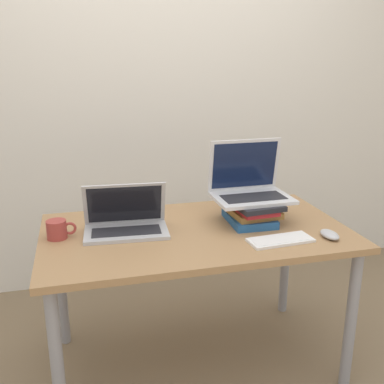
{
  "coord_description": "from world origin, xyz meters",
  "views": [
    {
      "loc": [
        -0.49,
        -1.46,
        1.46
      ],
      "look_at": [
        -0.02,
        0.39,
        0.89
      ],
      "focal_mm": 42.0,
      "sensor_mm": 36.0,
      "label": 1
    }
  ],
  "objects_px": {
    "laptop_on_books": "(249,187)",
    "mug": "(57,229)",
    "laptop_left": "(126,222)",
    "mouse": "(330,234)",
    "wireless_keyboard": "(280,240)",
    "book_stack": "(251,211)"
  },
  "relations": [
    {
      "from": "wireless_keyboard",
      "to": "laptop_on_books",
      "type": "bearing_deg",
      "value": 95.82
    },
    {
      "from": "wireless_keyboard",
      "to": "laptop_left",
      "type": "bearing_deg",
      "value": 156.1
    },
    {
      "from": "book_stack",
      "to": "mug",
      "type": "bearing_deg",
      "value": 178.49
    },
    {
      "from": "laptop_on_books",
      "to": "mug",
      "type": "bearing_deg",
      "value": -178.57
    },
    {
      "from": "laptop_left",
      "to": "mouse",
      "type": "bearing_deg",
      "value": -18.98
    },
    {
      "from": "laptop_left",
      "to": "book_stack",
      "type": "distance_m",
      "value": 0.59
    },
    {
      "from": "laptop_on_books",
      "to": "mouse",
      "type": "distance_m",
      "value": 0.43
    },
    {
      "from": "book_stack",
      "to": "mouse",
      "type": "bearing_deg",
      "value": -45.89
    },
    {
      "from": "laptop_left",
      "to": "wireless_keyboard",
      "type": "bearing_deg",
      "value": -23.9
    },
    {
      "from": "laptop_left",
      "to": "wireless_keyboard",
      "type": "xyz_separation_m",
      "value": [
        0.62,
        -0.28,
        -0.04
      ]
    },
    {
      "from": "laptop_left",
      "to": "laptop_on_books",
      "type": "bearing_deg",
      "value": 1.96
    },
    {
      "from": "wireless_keyboard",
      "to": "book_stack",
      "type": "bearing_deg",
      "value": 97.74
    },
    {
      "from": "laptop_on_books",
      "to": "wireless_keyboard",
      "type": "bearing_deg",
      "value": -84.18
    },
    {
      "from": "laptop_on_books",
      "to": "mouse",
      "type": "relative_size",
      "value": 3.2
    },
    {
      "from": "book_stack",
      "to": "laptop_on_books",
      "type": "bearing_deg",
      "value": 85.06
    },
    {
      "from": "wireless_keyboard",
      "to": "mug",
      "type": "xyz_separation_m",
      "value": [
        -0.92,
        0.28,
        0.03
      ]
    },
    {
      "from": "book_stack",
      "to": "wireless_keyboard",
      "type": "xyz_separation_m",
      "value": [
        0.03,
        -0.25,
        -0.05
      ]
    },
    {
      "from": "book_stack",
      "to": "wireless_keyboard",
      "type": "distance_m",
      "value": 0.26
    },
    {
      "from": "wireless_keyboard",
      "to": "mouse",
      "type": "height_order",
      "value": "mouse"
    },
    {
      "from": "laptop_left",
      "to": "mouse",
      "type": "xyz_separation_m",
      "value": [
        0.85,
        -0.29,
        -0.03
      ]
    },
    {
      "from": "wireless_keyboard",
      "to": "mug",
      "type": "height_order",
      "value": "mug"
    },
    {
      "from": "wireless_keyboard",
      "to": "mouse",
      "type": "bearing_deg",
      "value": -3.9
    }
  ]
}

